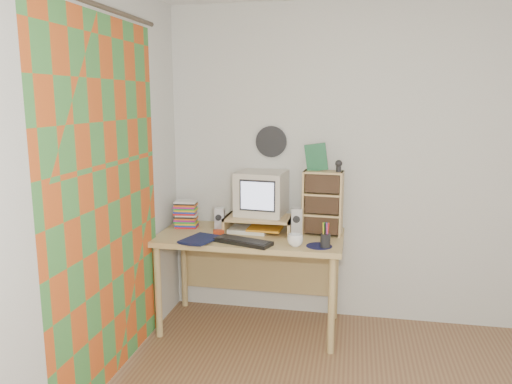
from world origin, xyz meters
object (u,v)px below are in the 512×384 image
at_px(crt_monitor, 261,194).
at_px(diary, 189,236).
at_px(desk, 252,249).
at_px(cd_rack, 323,203).
at_px(keyboard, 243,242).
at_px(dvd_stack, 186,212).
at_px(mug, 295,240).

relative_size(crt_monitor, diary, 1.41).
bearing_deg(desk, crt_monitor, 58.87).
bearing_deg(crt_monitor, cd_rack, 2.48).
height_order(crt_monitor, keyboard, crt_monitor).
bearing_deg(diary, dvd_stack, 128.82).
bearing_deg(cd_rack, dvd_stack, -175.83).
bearing_deg(mug, crt_monitor, 129.91).
height_order(crt_monitor, mug, crt_monitor).
bearing_deg(dvd_stack, diary, -74.10).
relative_size(cd_rack, mug, 4.40).
distance_m(desk, dvd_stack, 0.61).
distance_m(crt_monitor, keyboard, 0.48).
bearing_deg(mug, keyboard, -178.99).
relative_size(crt_monitor, dvd_stack, 1.47).
bearing_deg(dvd_stack, cd_rack, -5.94).
distance_m(dvd_stack, mug, 0.99).
bearing_deg(mug, dvd_stack, 158.84).
height_order(crt_monitor, dvd_stack, crt_monitor).
bearing_deg(diary, mug, 15.65).
bearing_deg(desk, keyboard, -89.87).
distance_m(cd_rack, mug, 0.44).
distance_m(crt_monitor, cd_rack, 0.49).
xyz_separation_m(dvd_stack, cd_rack, (1.09, -0.01, 0.12)).
bearing_deg(cd_rack, keyboard, -141.74).
height_order(keyboard, mug, mug).
relative_size(desk, keyboard, 3.31).
xyz_separation_m(dvd_stack, mug, (0.92, -0.36, -0.08)).
relative_size(mug, diary, 0.44).
xyz_separation_m(desk, diary, (-0.42, -0.27, 0.16)).
bearing_deg(keyboard, cd_rack, 52.38).
bearing_deg(dvd_stack, desk, -11.99).
height_order(desk, keyboard, keyboard).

